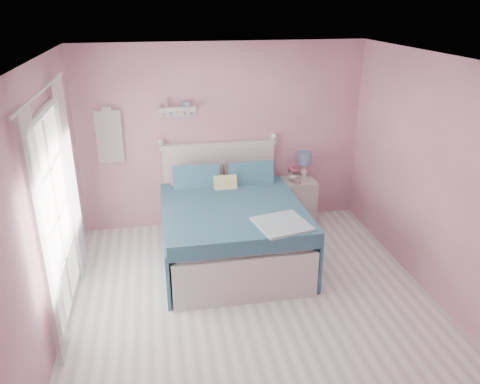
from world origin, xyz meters
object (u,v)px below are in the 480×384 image
object	(u,v)px
bed	(231,227)
table_lamp	(305,160)
nightstand	(298,201)
vase	(293,176)
teacup	(297,181)

from	to	relation	value
bed	table_lamp	bearing A→B (deg)	36.13
nightstand	table_lamp	xyz separation A→B (m)	(0.09, 0.10, 0.60)
bed	table_lamp	world-z (taller)	bed
bed	vase	xyz separation A→B (m)	(1.05, 0.81, 0.32)
bed	table_lamp	xyz separation A→B (m)	(1.25, 0.92, 0.52)
bed	teacup	bearing A→B (deg)	32.50
vase	teacup	xyz separation A→B (m)	(0.03, -0.11, -0.03)
nightstand	teacup	xyz separation A→B (m)	(-0.08, -0.13, 0.37)
vase	teacup	size ratio (longest dim) A/B	1.46
table_lamp	teacup	bearing A→B (deg)	-126.86
nightstand	table_lamp	distance (m)	0.62
table_lamp	vase	size ratio (longest dim) A/B	2.67
nightstand	table_lamp	bearing A→B (deg)	46.89
bed	nightstand	xyz separation A→B (m)	(1.16, 0.83, -0.08)
bed	nightstand	size ratio (longest dim) A/B	3.23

